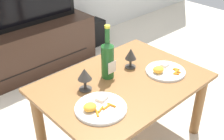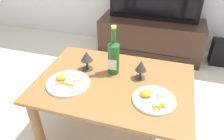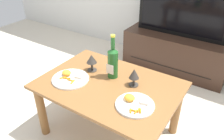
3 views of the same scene
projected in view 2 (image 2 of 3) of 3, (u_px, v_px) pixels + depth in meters
name	position (u px, v px, depth m)	size (l,w,h in m)	color
ground_plane	(114.00, 131.00, 1.77)	(6.40, 6.40, 0.00)	beige
dining_table	(114.00, 92.00, 1.54)	(1.07, 0.76, 0.52)	brown
tv_stand	(150.00, 38.00, 2.71)	(1.26, 0.47, 0.47)	#382319
floor_speaker	(219.00, 52.00, 2.57)	(0.19, 0.19, 0.30)	black
wine_bottle	(114.00, 56.00, 1.49)	(0.08, 0.08, 0.36)	#1E5923
goblet_left	(87.00, 57.00, 1.55)	(0.09, 0.09, 0.15)	#38332D
goblet_right	(141.00, 67.00, 1.46)	(0.08, 0.08, 0.14)	#38332D
dinner_plate_left	(68.00, 82.00, 1.45)	(0.29, 0.29, 0.05)	white
dinner_plate_right	(153.00, 99.00, 1.31)	(0.27, 0.27, 0.05)	white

